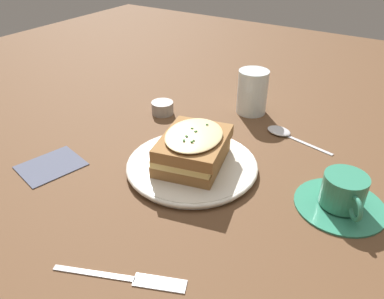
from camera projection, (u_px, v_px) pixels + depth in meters
ground_plane at (194, 180)px, 0.71m from camera, size 2.40×2.40×0.00m
dinner_plate at (192, 165)px, 0.74m from camera, size 0.26×0.26×0.02m
sandwich at (193, 148)px, 0.71m from camera, size 0.17×0.15×0.07m
teacup_with_saucer at (343, 195)px, 0.63m from camera, size 0.15×0.15×0.06m
water_glass at (252, 92)px, 0.93m from camera, size 0.07×0.07×0.11m
fork at (134, 279)px, 0.52m from camera, size 0.09×0.19×0.00m
spoon at (282, 132)px, 0.86m from camera, size 0.06×0.17×0.01m
napkin at (51, 165)px, 0.75m from camera, size 0.14×0.12×0.00m
condiment_pot at (162, 108)px, 0.94m from camera, size 0.05×0.05×0.03m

